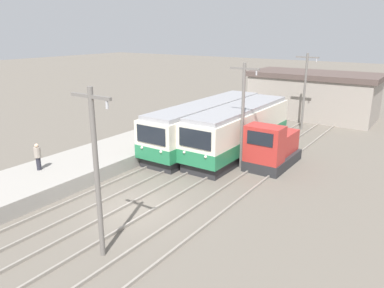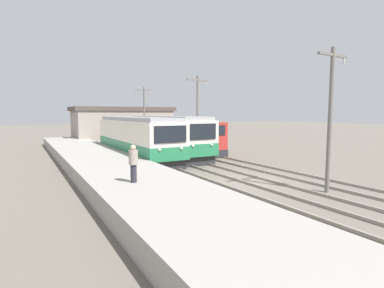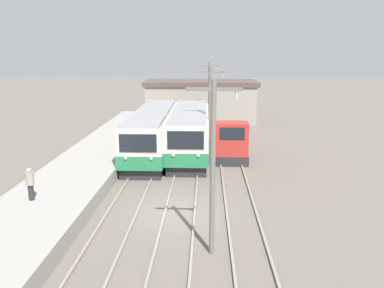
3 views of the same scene
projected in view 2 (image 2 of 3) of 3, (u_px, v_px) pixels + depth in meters
name	position (u px, v px, depth m)	size (l,w,h in m)	color
ground_plane	(248.00, 181.00, 16.60)	(200.00, 200.00, 0.00)	#665E54
platform_left	(141.00, 187.00, 13.46)	(4.50, 54.00, 0.86)	gray
track_left	(209.00, 186.00, 15.30)	(1.54, 60.00, 0.14)	gray
track_center	(251.00, 180.00, 16.69)	(1.54, 60.00, 0.14)	gray
track_right	(289.00, 174.00, 18.18)	(1.54, 60.00, 0.14)	gray
commuter_train_left	(136.00, 139.00, 24.62)	(2.84, 13.16, 3.46)	#28282B
commuter_train_center	(168.00, 138.00, 25.91)	(2.84, 11.53, 3.52)	#28282B
shunting_locomotive	(204.00, 142.00, 26.49)	(2.40, 4.57, 3.00)	#28282B
catenary_mast_near	(330.00, 115.00, 13.89)	(2.00, 0.20, 6.75)	slate
catenary_mast_mid	(198.00, 114.00, 24.23)	(2.00, 0.20, 6.75)	slate
catenary_mast_far	(144.00, 114.00, 34.58)	(2.00, 0.20, 6.75)	slate
person_on_platform	(133.00, 162.00, 12.50)	(0.38, 0.38, 1.59)	#282833
station_building	(123.00, 124.00, 39.21)	(12.60, 6.30, 4.57)	gray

